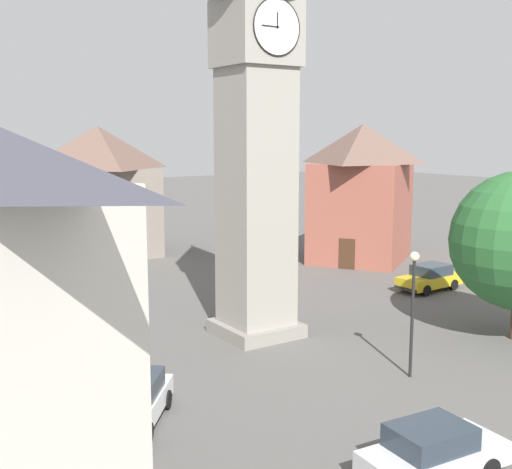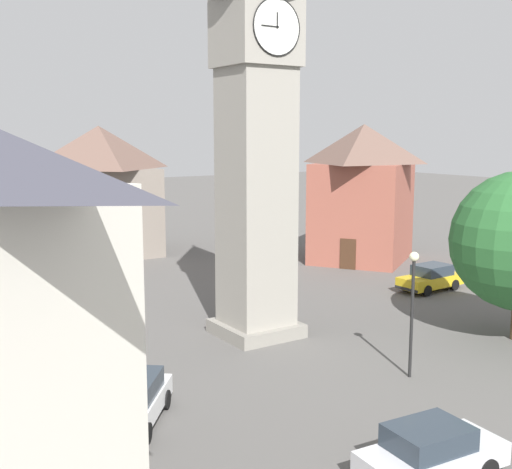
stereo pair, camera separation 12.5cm
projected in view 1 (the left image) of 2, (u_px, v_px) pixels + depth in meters
The scene contains 10 objects.
ground_plane at pixel (256, 334), 29.48m from camera, with size 200.00×200.00×0.00m, color #565451.
clock_tower at pixel (256, 54), 27.53m from camera, with size 4.10×4.10×21.42m.
car_blue_kerb at pixel (430, 278), 37.69m from camera, with size 4.20×1.94×1.53m.
car_silver_kerb at pixel (133, 401), 20.29m from camera, with size 3.90×4.27×1.53m.
car_red_corner at pixel (9, 300), 32.59m from camera, with size 3.13×4.46×1.53m.
car_white_side at pixel (433, 452), 17.04m from camera, with size 4.25×2.06×1.53m.
pedestrian at pixel (281, 291), 33.49m from camera, with size 0.48×0.38×1.69m.
building_shop_left at pixel (361, 192), 46.15m from camera, with size 9.80×9.49×9.81m.
building_terrace_right at pixel (99, 190), 48.07m from camera, with size 8.09×7.69×9.72m.
lamp_post at pixel (413, 293), 23.86m from camera, with size 0.36×0.36×4.83m.
Camera 1 is at (15.65, 23.70, 9.14)m, focal length 44.98 mm.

